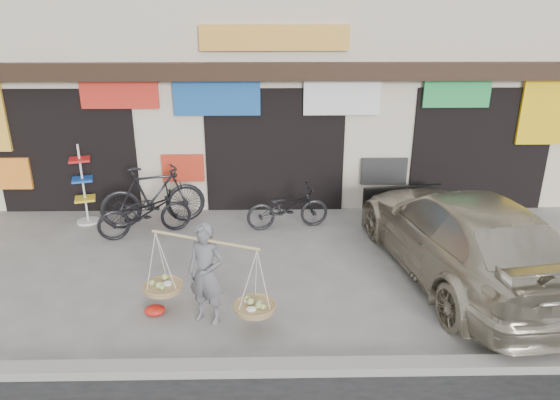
{
  "coord_description": "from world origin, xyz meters",
  "views": [
    {
      "loc": [
        -0.1,
        -7.02,
        4.12
      ],
      "look_at": [
        0.06,
        0.9,
        1.18
      ],
      "focal_mm": 32.0,
      "sensor_mm": 36.0,
      "label": 1
    }
  ],
  "objects_px": {
    "suv": "(461,235)",
    "display_rack": "(84,192)",
    "bike_0": "(145,212)",
    "bike_1": "(153,196)",
    "bike_2": "(288,208)",
    "street_vendor": "(206,278)"
  },
  "relations": [
    {
      "from": "bike_0",
      "to": "suv",
      "type": "xyz_separation_m",
      "value": [
        5.61,
        -1.74,
        0.25
      ]
    },
    {
      "from": "bike_1",
      "to": "display_rack",
      "type": "relative_size",
      "value": 1.26
    },
    {
      "from": "bike_0",
      "to": "bike_1",
      "type": "xyz_separation_m",
      "value": [
        0.07,
        0.51,
        0.16
      ]
    },
    {
      "from": "street_vendor",
      "to": "bike_0",
      "type": "distance_m",
      "value": 3.41
    },
    {
      "from": "display_rack",
      "to": "street_vendor",
      "type": "bearing_deg",
      "value": -51.15
    },
    {
      "from": "street_vendor",
      "to": "suv",
      "type": "height_order",
      "value": "street_vendor"
    },
    {
      "from": "street_vendor",
      "to": "bike_0",
      "type": "height_order",
      "value": "street_vendor"
    },
    {
      "from": "street_vendor",
      "to": "bike_2",
      "type": "height_order",
      "value": "street_vendor"
    },
    {
      "from": "bike_1",
      "to": "display_rack",
      "type": "distance_m",
      "value": 1.47
    },
    {
      "from": "bike_2",
      "to": "display_rack",
      "type": "xyz_separation_m",
      "value": [
        -4.22,
        0.38,
        0.24
      ]
    },
    {
      "from": "bike_2",
      "to": "suv",
      "type": "bearing_deg",
      "value": -136.93
    },
    {
      "from": "bike_0",
      "to": "display_rack",
      "type": "xyz_separation_m",
      "value": [
        -1.39,
        0.68,
        0.2
      ]
    },
    {
      "from": "bike_1",
      "to": "suv",
      "type": "height_order",
      "value": "suv"
    },
    {
      "from": "suv",
      "to": "display_rack",
      "type": "height_order",
      "value": "display_rack"
    },
    {
      "from": "suv",
      "to": "street_vendor",
      "type": "bearing_deg",
      "value": 8.7
    },
    {
      "from": "street_vendor",
      "to": "bike_2",
      "type": "xyz_separation_m",
      "value": [
        1.25,
        3.31,
        -0.24
      ]
    },
    {
      "from": "bike_0",
      "to": "suv",
      "type": "bearing_deg",
      "value": -130.46
    },
    {
      "from": "bike_0",
      "to": "bike_2",
      "type": "height_order",
      "value": "bike_0"
    },
    {
      "from": "bike_1",
      "to": "bike_2",
      "type": "height_order",
      "value": "bike_1"
    },
    {
      "from": "bike_0",
      "to": "bike_1",
      "type": "relative_size",
      "value": 0.86
    },
    {
      "from": "bike_1",
      "to": "suv",
      "type": "xyz_separation_m",
      "value": [
        5.55,
        -2.25,
        0.09
      ]
    },
    {
      "from": "street_vendor",
      "to": "bike_1",
      "type": "height_order",
      "value": "street_vendor"
    }
  ]
}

